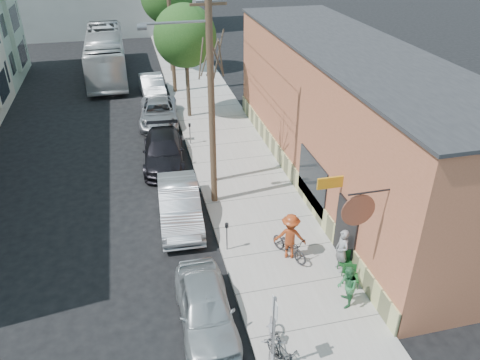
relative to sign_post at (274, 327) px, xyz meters
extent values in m
plane|color=black|center=(-2.35, 5.19, -1.83)|extent=(120.00, 120.00, 0.00)
cube|color=#A6A19A|center=(1.90, 16.19, -1.76)|extent=(4.50, 58.00, 0.15)
cube|color=#B16141|center=(6.65, 10.19, 1.42)|extent=(5.00, 20.00, 6.50)
cube|color=#2B2B2D|center=(6.65, 10.19, 4.72)|extent=(5.20, 20.20, 0.12)
cube|color=#CAC77E|center=(4.13, 10.19, -1.28)|extent=(0.10, 20.00, 1.10)
cube|color=black|center=(4.12, 4.19, -0.53)|extent=(0.10, 1.60, 2.60)
cube|color=black|center=(4.12, 7.69, -0.23)|extent=(0.08, 3.00, 2.20)
cylinder|color=brown|center=(3.20, 1.99, 2.07)|extent=(1.10, 0.06, 1.10)
cube|color=#BF8516|center=(3.65, 4.99, 1.27)|extent=(1.00, 0.08, 0.45)
cube|color=#A4B599|center=(-11.60, 31.19, 2.67)|extent=(1.10, 3.20, 7.00)
cube|color=slate|center=(0.00, 0.00, -0.28)|extent=(0.07, 0.07, 2.80)
cube|color=silver|center=(0.00, 0.00, 0.72)|extent=(0.02, 0.45, 0.60)
cylinder|color=slate|center=(-0.10, 5.73, -1.13)|extent=(0.06, 0.06, 1.10)
cylinder|color=black|center=(-0.10, 5.73, -0.53)|extent=(0.14, 0.14, 0.18)
cylinder|color=slate|center=(-0.10, 15.68, -1.13)|extent=(0.06, 0.06, 1.10)
cylinder|color=black|center=(-0.10, 15.68, -0.53)|extent=(0.14, 0.14, 0.18)
cylinder|color=#503A28|center=(0.10, 9.42, 3.32)|extent=(0.28, 0.28, 10.00)
cube|color=#503A28|center=(0.10, 9.42, 6.92)|extent=(1.40, 0.10, 0.10)
cylinder|color=slate|center=(-2.40, 9.42, 6.22)|extent=(0.35, 0.24, 0.24)
cylinder|color=#503A28|center=(0.10, 24.90, 3.32)|extent=(0.28, 0.28, 10.00)
cylinder|color=#44392C|center=(0.45, 11.24, 1.09)|extent=(0.24, 0.24, 5.54)
cylinder|color=#44392C|center=(0.45, 19.91, 0.72)|extent=(0.24, 0.24, 4.80)
sphere|color=#26501C|center=(0.45, 19.91, 3.42)|extent=(3.78, 3.78, 3.78)
cylinder|color=#44392C|center=(0.45, 30.12, 1.03)|extent=(0.24, 0.24, 5.42)
imported|color=gray|center=(3.72, 3.58, -0.81)|extent=(0.49, 0.68, 1.75)
imported|color=#2D7140|center=(3.15, 1.87, -0.90)|extent=(0.78, 0.90, 1.57)
imported|color=#953615|center=(2.14, 4.76, -0.74)|extent=(1.39, 1.10, 1.89)
imported|color=black|center=(2.14, 4.76, -1.21)|extent=(1.32, 1.91, 0.95)
imported|color=black|center=(0.32, -0.02, -1.21)|extent=(0.93, 1.62, 0.94)
imported|color=gray|center=(0.17, 0.59, -1.16)|extent=(1.19, 2.08, 1.04)
imported|color=#ABB0B3|center=(-1.55, 2.26, -1.10)|extent=(1.77, 4.30, 1.46)
imported|color=#B2B4BB|center=(-1.61, 8.35, -1.02)|extent=(1.95, 4.98, 1.62)
imported|color=black|center=(-1.77, 13.87, -1.09)|extent=(2.51, 5.29, 1.49)
imported|color=#96969C|center=(-1.55, 19.47, -1.13)|extent=(2.74, 5.23, 1.41)
imported|color=#AFB3B7|center=(-1.55, 24.74, -1.09)|extent=(1.77, 4.55, 1.48)
imported|color=silver|center=(-4.74, 30.61, -0.12)|extent=(2.99, 12.32, 3.42)
camera|label=1|loc=(-3.03, -8.61, 9.92)|focal=35.00mm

